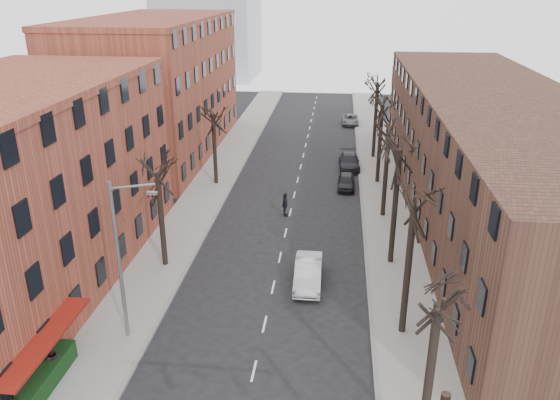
% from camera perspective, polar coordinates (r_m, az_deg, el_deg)
% --- Properties ---
extents(sidewalk_left, '(4.00, 90.00, 0.15)m').
position_cam_1_polar(sidewalk_left, '(53.12, -6.86, 2.13)').
color(sidewalk_left, gray).
rests_on(sidewalk_left, ground).
extents(sidewalk_right, '(4.00, 90.00, 0.15)m').
position_cam_1_polar(sidewalk_right, '(52.01, 10.60, 1.46)').
color(sidewalk_right, gray).
rests_on(sidewalk_right, ground).
extents(building_left_near, '(12.00, 26.00, 12.00)m').
position_cam_1_polar(building_left_near, '(36.74, -26.61, 0.51)').
color(building_left_near, brown).
rests_on(building_left_near, ground).
extents(building_left_far, '(12.00, 28.00, 14.00)m').
position_cam_1_polar(building_left_far, '(61.86, -12.69, 11.26)').
color(building_left_far, brown).
rests_on(building_left_far, ground).
extents(building_right, '(12.00, 50.00, 10.00)m').
position_cam_1_polar(building_right, '(47.16, 21.17, 4.50)').
color(building_right, '#4B2F23').
rests_on(building_right, ground).
extents(awning_left, '(1.20, 7.00, 0.15)m').
position_cam_1_polar(awning_left, '(29.67, -22.56, -17.38)').
color(awning_left, maroon).
rests_on(awning_left, ground).
extents(hedge, '(0.80, 6.00, 1.00)m').
position_cam_1_polar(hedge, '(28.66, -23.89, -17.52)').
color(hedge, '#133714').
rests_on(hedge, sidewalk_left).
extents(tree_right_b, '(5.20, 5.20, 10.80)m').
position_cam_1_polar(tree_right_b, '(31.57, 12.57, -13.39)').
color(tree_right_b, black).
rests_on(tree_right_b, ground).
extents(tree_right_c, '(5.20, 5.20, 11.60)m').
position_cam_1_polar(tree_right_c, '(38.35, 11.43, -6.48)').
color(tree_right_c, black).
rests_on(tree_right_c, ground).
extents(tree_right_d, '(5.20, 5.20, 10.00)m').
position_cam_1_polar(tree_right_d, '(45.52, 10.65, -1.69)').
color(tree_right_d, black).
rests_on(tree_right_d, ground).
extents(tree_right_e, '(5.20, 5.20, 10.80)m').
position_cam_1_polar(tree_right_e, '(52.94, 10.10, 1.78)').
color(tree_right_e, black).
rests_on(tree_right_e, ground).
extents(tree_right_f, '(5.20, 5.20, 11.60)m').
position_cam_1_polar(tree_right_f, '(60.50, 9.67, 4.39)').
color(tree_right_f, black).
rests_on(tree_right_f, ground).
extents(tree_left_a, '(5.20, 5.20, 9.50)m').
position_cam_1_polar(tree_left_a, '(38.09, -11.86, -6.72)').
color(tree_left_a, black).
rests_on(tree_left_a, ground).
extents(tree_left_b, '(5.20, 5.20, 9.50)m').
position_cam_1_polar(tree_left_b, '(52.14, -6.67, 1.67)').
color(tree_left_b, black).
rests_on(tree_left_b, ground).
extents(streetlight, '(2.45, 0.22, 9.03)m').
position_cam_1_polar(streetlight, '(29.00, -16.24, -5.58)').
color(streetlight, slate).
rests_on(streetlight, ground).
extents(silver_sedan, '(1.76, 4.84, 1.59)m').
position_cam_1_polar(silver_sedan, '(34.89, 2.96, -7.59)').
color(silver_sedan, '#B5B6BC').
rests_on(silver_sedan, ground).
extents(parked_car_near, '(1.63, 3.92, 1.33)m').
position_cam_1_polar(parked_car_near, '(50.92, 6.94, 1.94)').
color(parked_car_near, black).
rests_on(parked_car_near, ground).
extents(parked_car_mid, '(2.24, 5.06, 1.44)m').
position_cam_1_polar(parked_car_mid, '(56.48, 7.24, 4.03)').
color(parked_car_mid, black).
rests_on(parked_car_mid, ground).
extents(parked_car_far, '(2.13, 4.59, 1.27)m').
position_cam_1_polar(parked_car_far, '(74.27, 7.37, 8.33)').
color(parked_car_far, slate).
rests_on(parked_car_far, ground).
extents(pedestrian_b, '(0.97, 0.89, 1.60)m').
position_cam_1_polar(pedestrian_b, '(29.56, -22.69, -15.25)').
color(pedestrian_b, black).
rests_on(pedestrian_b, sidewalk_left).
extents(pedestrian_crossing, '(0.69, 1.23, 1.98)m').
position_cam_1_polar(pedestrian_crossing, '(44.46, 0.53, -0.49)').
color(pedestrian_crossing, black).
rests_on(pedestrian_crossing, ground).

